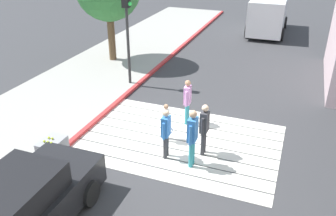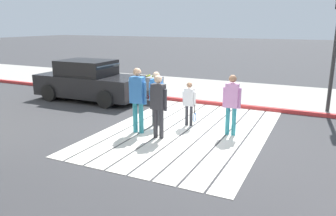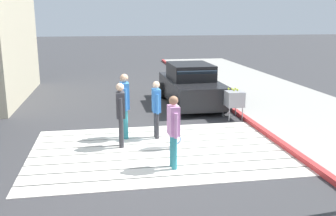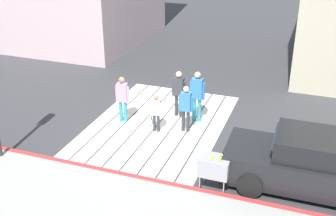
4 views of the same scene
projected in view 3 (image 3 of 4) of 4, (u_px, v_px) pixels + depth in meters
The scene contains 10 objects.
ground_plane at pixel (159, 151), 9.73m from camera, with size 120.00×120.00×0.00m, color #38383A.
crosswalk_stripes at pixel (159, 150), 9.73m from camera, with size 6.40×4.35×0.01m.
curb_painted at pixel (278, 141), 10.25m from camera, with size 0.16×40.00×0.13m, color #BC3333.
car_parked_near_curb at pixel (191, 86), 14.69m from camera, with size 2.02×4.32×1.57m.
tennis_ball_cart at pixel (233, 98), 12.64m from camera, with size 0.56×0.80×1.02m.
pedestrian_adult_lead at pixel (173, 127), 8.38m from camera, with size 0.24×0.49×1.66m.
pedestrian_adult_trailing at pixel (156, 105), 10.52m from camera, with size 0.22×0.48×1.61m.
pedestrian_adult_side at pixel (121, 110), 9.78m from camera, with size 0.22×0.50×1.69m.
pedestrian_teen_behind at pixel (125, 101), 10.47m from camera, with size 0.24×0.53×1.82m.
pedestrian_child_with_racket at pixel (175, 120), 9.75m from camera, with size 0.28×0.41×1.32m.
Camera 3 is at (1.32, 9.12, 3.32)m, focal length 40.86 mm.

